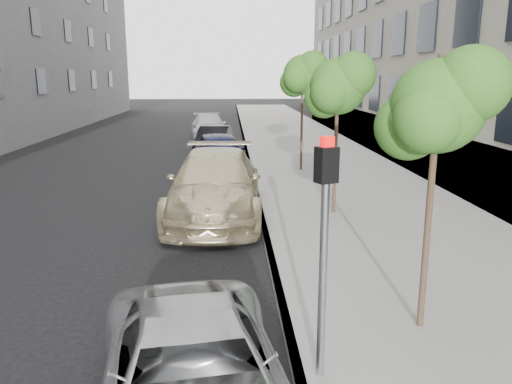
{
  "coord_description": "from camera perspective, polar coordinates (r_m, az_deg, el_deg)",
  "views": [
    {
      "loc": [
        0.32,
        -5.33,
        3.88
      ],
      "look_at": [
        0.86,
        4.77,
        1.5
      ],
      "focal_mm": 35.0,
      "sensor_mm": 36.0,
      "label": 1
    }
  ],
  "objects": [
    {
      "name": "sedan_rear",
      "position": [
        31.66,
        -5.39,
        7.47
      ],
      "size": [
        2.6,
        5.3,
        1.48
      ],
      "primitive_type": "imported",
      "rotation": [
        0.0,
        0.0,
        0.11
      ],
      "color": "#A8ABB0",
      "rests_on": "ground"
    },
    {
      "name": "tree_mid",
      "position": [
        13.65,
        9.46,
        11.84
      ],
      "size": [
        1.81,
        1.61,
        4.34
      ],
      "color": "#38281C",
      "rests_on": "sidewalk"
    },
    {
      "name": "sidewalk",
      "position": [
        29.85,
        4.67,
        5.84
      ],
      "size": [
        6.4,
        72.0,
        0.14
      ],
      "primitive_type": "cube",
      "color": "gray",
      "rests_on": "ground"
    },
    {
      "name": "signal_pole",
      "position": [
        6.02,
        7.81,
        -4.52
      ],
      "size": [
        0.29,
        0.26,
        3.05
      ],
      "rotation": [
        0.0,
        0.0,
        0.41
      ],
      "color": "#939699",
      "rests_on": "sidewalk"
    },
    {
      "name": "sedan_black",
      "position": [
        25.25,
        -4.84,
        5.91
      ],
      "size": [
        1.94,
        4.31,
        1.37
      ],
      "primitive_type": "imported",
      "rotation": [
        0.0,
        0.0,
        -0.12
      ],
      "color": "black",
      "rests_on": "ground"
    },
    {
      "name": "tree_near",
      "position": [
        7.44,
        20.23,
        9.18
      ],
      "size": [
        1.66,
        1.46,
        4.14
      ],
      "color": "#38281C",
      "rests_on": "sidewalk"
    },
    {
      "name": "curb",
      "position": [
        29.59,
        -1.37,
        5.82
      ],
      "size": [
        0.15,
        72.0,
        0.14
      ],
      "primitive_type": "cube",
      "color": "#9E9B93",
      "rests_on": "ground"
    },
    {
      "name": "sedan_blue",
      "position": [
        20.21,
        -4.21,
        4.46
      ],
      "size": [
        2.44,
        4.96,
        1.63
      ],
      "primitive_type": "imported",
      "rotation": [
        0.0,
        0.0,
        0.11
      ],
      "color": "#0F1333",
      "rests_on": "ground"
    },
    {
      "name": "suv",
      "position": [
        14.01,
        -4.69,
        0.89
      ],
      "size": [
        2.72,
        6.25,
        1.79
      ],
      "primitive_type": "imported",
      "rotation": [
        0.0,
        0.0,
        -0.03
      ],
      "color": "#C4B48B",
      "rests_on": "ground"
    },
    {
      "name": "tree_far",
      "position": [
        20.05,
        5.44,
        13.21
      ],
      "size": [
        1.84,
        1.64,
        4.66
      ],
      "color": "#38281C",
      "rests_on": "sidewalk"
    },
    {
      "name": "minivan",
      "position": [
        5.84,
        -7.11,
        -20.65
      ],
      "size": [
        2.74,
        4.79,
        1.26
      ],
      "primitive_type": "imported",
      "rotation": [
        0.0,
        0.0,
        0.15
      ],
      "color": "#AAACAF",
      "rests_on": "ground"
    }
  ]
}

